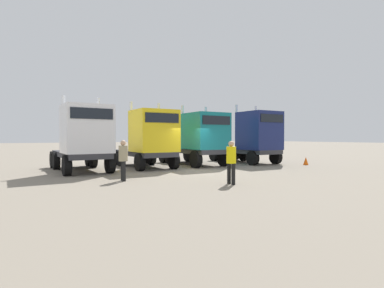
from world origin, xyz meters
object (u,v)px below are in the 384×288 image
(semi_truck_white, at_px, (84,138))
(semi_truck_navy, at_px, (254,137))
(semi_truck_teal, at_px, (200,138))
(semi_truck_yellow, at_px, (150,138))
(visitor_with_camera, at_px, (123,157))
(visitor_in_hivis, at_px, (231,159))
(traffic_cone_near, at_px, (306,161))

(semi_truck_white, bearing_deg, semi_truck_navy, 86.22)
(semi_truck_teal, bearing_deg, semi_truck_yellow, -90.99)
(visitor_with_camera, bearing_deg, semi_truck_navy, -156.78)
(semi_truck_yellow, distance_m, visitor_in_hivis, 7.71)
(semi_truck_yellow, bearing_deg, semi_truck_white, -88.48)
(semi_truck_white, xyz_separation_m, semi_truck_yellow, (3.97, 0.12, -0.03))
(visitor_in_hivis, bearing_deg, semi_truck_teal, 65.15)
(semi_truck_navy, bearing_deg, visitor_with_camera, -71.14)
(semi_truck_yellow, distance_m, visitor_with_camera, 5.49)
(semi_truck_teal, xyz_separation_m, visitor_with_camera, (-6.82, -4.36, -0.82))
(semi_truck_teal, bearing_deg, visitor_with_camera, -57.56)
(semi_truck_navy, relative_size, visitor_with_camera, 3.25)
(semi_truck_navy, relative_size, traffic_cone_near, 10.56)
(semi_truck_teal, xyz_separation_m, visitor_in_hivis, (-3.28, -7.60, -0.84))
(semi_truck_white, distance_m, semi_truck_yellow, 3.97)
(semi_truck_teal, bearing_deg, semi_truck_navy, 82.00)
(visitor_in_hivis, bearing_deg, traffic_cone_near, 22.02)
(semi_truck_white, xyz_separation_m, visitor_in_hivis, (4.35, -7.54, -0.86))
(semi_truck_white, bearing_deg, semi_truck_yellow, 90.43)
(semi_truck_teal, height_order, traffic_cone_near, semi_truck_teal)
(semi_truck_white, xyz_separation_m, semi_truck_navy, (11.94, -0.53, 0.07))
(visitor_in_hivis, distance_m, visitor_with_camera, 4.80)
(semi_truck_yellow, height_order, visitor_with_camera, semi_truck_yellow)
(semi_truck_navy, xyz_separation_m, visitor_with_camera, (-11.12, -3.77, -0.92))
(semi_truck_yellow, bearing_deg, semi_truck_navy, 85.21)
(semi_truck_white, height_order, traffic_cone_near, semi_truck_white)
(semi_truck_yellow, distance_m, traffic_cone_near, 11.00)
(semi_truck_white, relative_size, visitor_with_camera, 3.31)
(semi_truck_yellow, relative_size, traffic_cone_near, 10.36)
(semi_truck_yellow, height_order, visitor_in_hivis, semi_truck_yellow)
(traffic_cone_near, bearing_deg, visitor_with_camera, -175.34)
(semi_truck_navy, bearing_deg, semi_truck_teal, -97.72)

